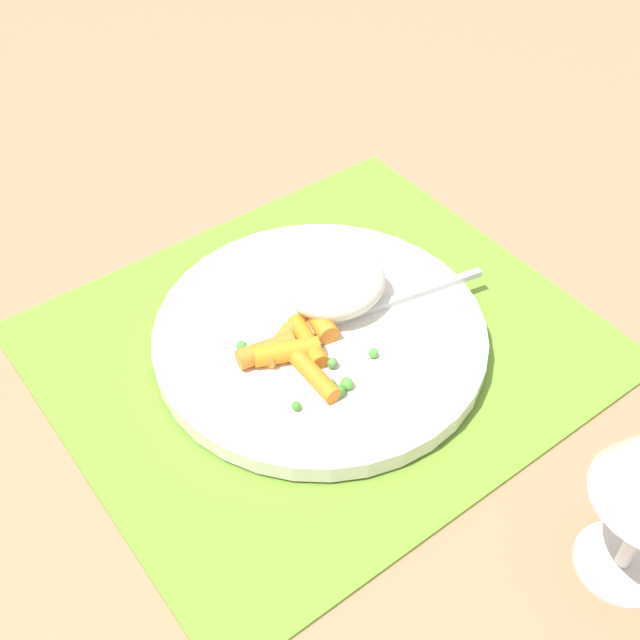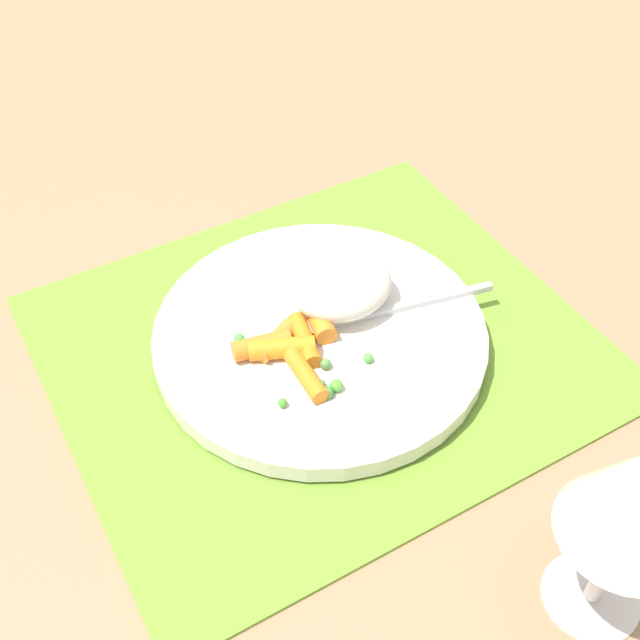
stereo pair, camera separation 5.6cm
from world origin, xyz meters
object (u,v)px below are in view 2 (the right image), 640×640
at_px(rice_mound, 341,285).
at_px(carrot_portion, 291,346).
at_px(plate, 320,336).
at_px(fork, 356,318).

relative_size(rice_mound, carrot_portion, 0.99).
height_order(plate, rice_mound, rice_mound).
bearing_deg(carrot_portion, rice_mound, -155.03).
distance_m(rice_mound, fork, 0.03).
bearing_deg(carrot_portion, plate, -161.29).
relative_size(plate, rice_mound, 3.13).
bearing_deg(fork, carrot_portion, 4.44).
xyz_separation_m(rice_mound, fork, (-0.00, 0.02, -0.02)).
xyz_separation_m(carrot_portion, fork, (-0.06, -0.00, -0.00)).
xyz_separation_m(plate, fork, (-0.03, 0.01, 0.01)).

